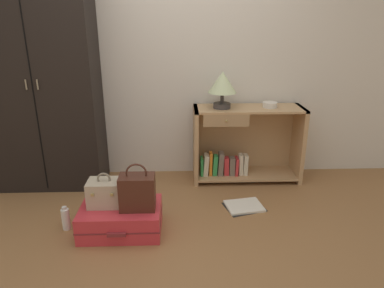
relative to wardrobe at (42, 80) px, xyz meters
name	(u,v)px	position (x,y,z in m)	size (l,w,h in m)	color
ground_plane	(161,252)	(1.15, -1.20, -1.07)	(9.00, 9.00, 0.00)	olive
back_wall	(164,52)	(1.15, 0.30, 0.23)	(6.40, 0.10, 2.60)	silver
wardrobe	(42,80)	(0.00, 0.00, 0.00)	(1.03, 0.47, 2.14)	black
bookshelf	(243,145)	(1.95, 0.05, -0.69)	(1.11, 0.39, 0.78)	tan
table_lamp	(222,84)	(1.72, 0.02, -0.05)	(0.28, 0.28, 0.36)	#3D3838
bowl	(270,105)	(2.20, 0.03, -0.26)	(0.15, 0.15, 0.05)	silver
suitcase_large	(121,219)	(0.82, -0.91, -0.96)	(0.64, 0.45, 0.22)	#D1333D
train_case	(105,193)	(0.71, -0.87, -0.75)	(0.27, 0.20, 0.28)	#B7A88E
handbag	(137,192)	(0.97, -0.94, -0.71)	(0.27, 0.17, 0.38)	#472319
bottle	(66,219)	(0.37, -0.88, -0.97)	(0.06, 0.06, 0.20)	white
open_book_on_floor	(244,206)	(1.88, -0.58, -1.06)	(0.40, 0.35, 0.02)	white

